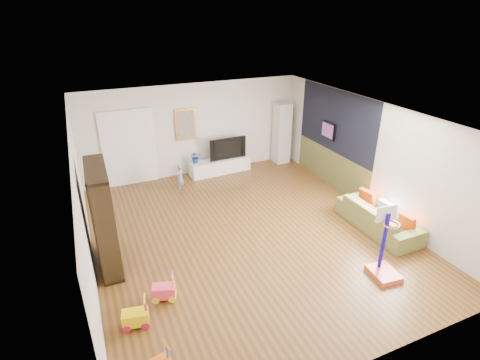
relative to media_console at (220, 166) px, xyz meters
name	(u,v)px	position (x,y,z in m)	size (l,w,h in m)	color
floor	(247,233)	(-0.66, -3.41, -0.22)	(6.50, 7.50, 0.00)	brown
ceiling	(248,116)	(-0.66, -3.41, 2.48)	(6.50, 7.50, 0.00)	white
wall_back	(194,130)	(-0.66, 0.34, 1.13)	(6.50, 0.00, 2.70)	silver
wall_front	(372,292)	(-0.66, -7.16, 1.13)	(6.50, 0.00, 2.70)	silver
wall_left	(82,209)	(-3.91, -3.41, 1.13)	(0.00, 7.50, 2.70)	white
wall_right	(370,156)	(2.59, -3.41, 1.13)	(0.00, 7.50, 2.70)	white
navy_accent	(336,121)	(2.57, -2.01, 1.63)	(0.01, 3.20, 1.70)	black
olive_wainscot	(330,168)	(2.57, -2.01, 0.28)	(0.01, 3.20, 1.00)	brown
doorway	(129,149)	(-2.56, 0.30, 0.83)	(1.45, 0.06, 2.10)	white
painting_back	(186,125)	(-0.91, 0.30, 1.33)	(0.62, 0.06, 0.92)	gold
artwork_right	(328,130)	(2.51, -1.81, 1.33)	(0.04, 0.56, 0.46)	#7F3F8C
media_console	(220,166)	(0.00, 0.00, 0.00)	(1.87, 0.47, 0.44)	silver
tall_cabinet	(282,133)	(2.15, 0.05, 0.75)	(0.45, 0.45, 1.93)	silver
bookshelf	(104,218)	(-3.59, -3.29, 0.81)	(0.37, 1.41, 2.06)	black
sofa	(378,217)	(2.13, -4.45, 0.08)	(2.06, 0.80, 0.60)	olive
basketball_hoop	(389,245)	(1.09, -5.79, 0.48)	(0.48, 0.59, 1.40)	#C8462E
ride_on_yellow	(135,313)	(-3.41, -5.15, 0.05)	(0.40, 0.25, 0.54)	yellow
ride_on_pink	(163,287)	(-2.85, -4.72, 0.04)	(0.39, 0.24, 0.52)	#FE3B62
child	(180,178)	(-1.45, -0.74, 0.18)	(0.29, 0.19, 0.79)	slate
tv	(227,147)	(0.24, 0.04, 0.55)	(1.15, 0.15, 0.66)	black
vase_plant	(196,157)	(-0.75, 0.03, 0.40)	(0.33, 0.28, 0.36)	navy
pillow_left	(407,223)	(2.31, -5.07, 0.26)	(0.10, 0.37, 0.37)	#B93508
pillow_center	(387,209)	(2.34, -4.46, 0.26)	(0.10, 0.39, 0.39)	silver
pillow_right	(367,197)	(2.32, -3.83, 0.26)	(0.11, 0.40, 0.40)	#A92A08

